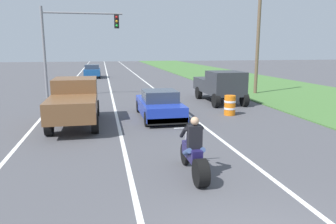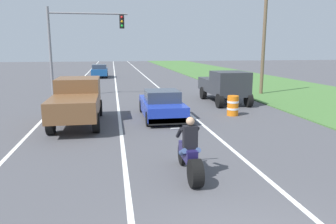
% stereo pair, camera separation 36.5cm
% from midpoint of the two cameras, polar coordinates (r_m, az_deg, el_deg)
% --- Properties ---
extents(lane_stripe_left_solid, '(0.14, 120.00, 0.01)m').
position_cam_midpoint_polar(lane_stripe_left_solid, '(24.39, -18.93, 2.84)').
color(lane_stripe_left_solid, white).
rests_on(lane_stripe_left_solid, ground).
extents(lane_stripe_right_solid, '(0.14, 120.00, 0.01)m').
position_cam_midpoint_polar(lane_stripe_right_solid, '(24.52, -1.99, 3.49)').
color(lane_stripe_right_solid, white).
rests_on(lane_stripe_right_solid, ground).
extents(lane_stripe_centre_dashed, '(0.14, 120.00, 0.01)m').
position_cam_midpoint_polar(lane_stripe_centre_dashed, '(24.19, -10.44, 3.20)').
color(lane_stripe_centre_dashed, white).
rests_on(lane_stripe_centre_dashed, ground).
extents(grass_verge_right, '(10.00, 120.00, 0.06)m').
position_cam_midpoint_polar(grass_verge_right, '(28.03, 18.92, 3.92)').
color(grass_verge_right, '#477538').
rests_on(grass_verge_right, ground).
extents(motorcycle_with_rider, '(0.70, 2.21, 1.62)m').
position_cam_midpoint_polar(motorcycle_with_rider, '(8.43, 3.44, -7.69)').
color(motorcycle_with_rider, black).
rests_on(motorcycle_with_rider, ground).
extents(sports_car_blue, '(1.84, 4.30, 1.37)m').
position_cam_midpoint_polar(sports_car_blue, '(15.45, -2.21, 1.21)').
color(sports_car_blue, '#1E38B2').
rests_on(sports_car_blue, ground).
extents(pickup_truck_left_lane_brown, '(2.02, 4.80, 1.98)m').
position_cam_midpoint_polar(pickup_truck_left_lane_brown, '(14.60, -16.97, 2.04)').
color(pickup_truck_left_lane_brown, brown).
rests_on(pickup_truck_left_lane_brown, ground).
extents(pickup_truck_right_shoulder_dark_grey, '(2.02, 4.80, 1.98)m').
position_cam_midpoint_polar(pickup_truck_right_shoulder_dark_grey, '(20.21, 8.70, 4.84)').
color(pickup_truck_right_shoulder_dark_grey, '#2D3035').
rests_on(pickup_truck_right_shoulder_dark_grey, ground).
extents(traffic_light_mast_near, '(5.29, 0.34, 6.00)m').
position_cam_midpoint_polar(traffic_light_mast_near, '(22.91, -17.54, 12.56)').
color(traffic_light_mast_near, gray).
rests_on(traffic_light_mast_near, ground).
extents(utility_pole_roadside, '(0.24, 0.24, 7.40)m').
position_cam_midpoint_polar(utility_pole_roadside, '(24.41, 15.24, 11.77)').
color(utility_pole_roadside, brown).
rests_on(utility_pole_roadside, ground).
extents(construction_barrel_nearest, '(0.58, 0.58, 1.00)m').
position_cam_midpoint_polar(construction_barrel_nearest, '(16.42, 10.30, 1.19)').
color(construction_barrel_nearest, orange).
rests_on(construction_barrel_nearest, ground).
extents(distant_car_far_ahead, '(1.80, 4.00, 1.50)m').
position_cam_midpoint_polar(distant_car_far_ahead, '(37.98, -13.58, 7.12)').
color(distant_car_far_ahead, '#194C8C').
rests_on(distant_car_far_ahead, ground).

